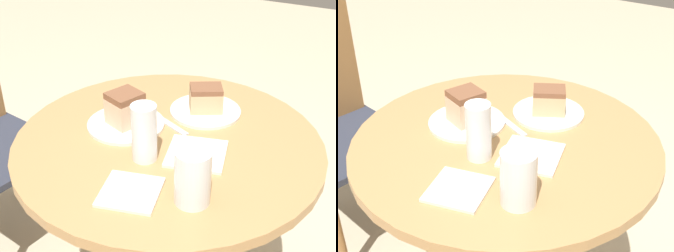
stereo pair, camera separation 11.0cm
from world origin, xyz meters
The scene contains 10 objects.
table centered at (0.00, 0.00, 0.56)m, with size 0.85×0.85×0.73m.
plate_near centered at (0.18, -0.03, 0.73)m, with size 0.21×0.21×0.01m.
plate_far centered at (0.01, 0.14, 0.73)m, with size 0.22×0.22×0.01m.
cake_slice_near centered at (0.18, -0.03, 0.78)m, with size 0.11×0.12×0.08m.
cake_slice_far centered at (0.01, 0.14, 0.79)m, with size 0.11×0.11×0.10m.
glass_lemonade centered at (-0.21, -0.17, 0.79)m, with size 0.08×0.08×0.13m.
glass_water centered at (-0.11, 0.01, 0.80)m, with size 0.07×0.07×0.15m.
napkin_stack centered at (-0.04, -0.10, 0.73)m, with size 0.18×0.18×0.01m.
fork centered at (0.07, 0.05, 0.73)m, with size 0.09×0.18×0.00m.
napkin_side centered at (-0.25, -0.03, 0.73)m, with size 0.16×0.16×0.01m.
Camera 2 is at (-0.92, -0.59, 1.42)m, focal length 50.00 mm.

